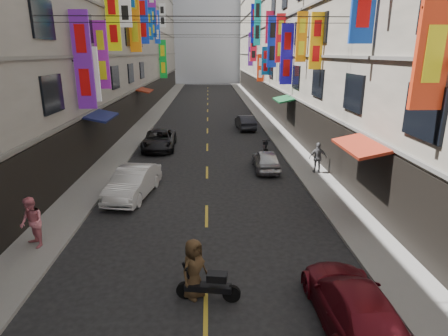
{
  "coord_description": "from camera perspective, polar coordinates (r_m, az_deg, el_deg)",
  "views": [
    {
      "loc": [
        0.15,
        3.48,
        6.6
      ],
      "look_at": [
        0.47,
        11.46,
        4.13
      ],
      "focal_mm": 30.0,
      "sensor_mm": 36.0,
      "label": 1
    }
  ],
  "objects": [
    {
      "name": "car_right_far",
      "position": [
        33.74,
        3.27,
        6.98
      ],
      "size": [
        1.69,
        4.01,
        1.29
      ],
      "primitive_type": "imported",
      "rotation": [
        0.0,
        0.0,
        3.23
      ],
      "color": "#25262C",
      "rests_on": "ground"
    },
    {
      "name": "sidewalk_left",
      "position": [
        39.55,
        -11.32,
        7.32
      ],
      "size": [
        2.0,
        90.0,
        0.12
      ],
      "primitive_type": "cube",
      "color": "slate",
      "rests_on": "ground"
    },
    {
      "name": "pedestrian_crossing",
      "position": [
        10.74,
        -4.63,
        -15.06
      ],
      "size": [
        1.01,
        1.03,
        1.76
      ],
      "primitive_type": "imported",
      "rotation": [
        0.0,
        0.0,
        0.83
      ],
      "color": "#442F1B",
      "rests_on": "ground"
    },
    {
      "name": "shop_signage",
      "position": [
        31.85,
        -3.06,
        21.73
      ],
      "size": [
        14.0,
        55.0,
        12.17
      ],
      "color": "#0E1DA8",
      "rests_on": "ground"
    },
    {
      "name": "car_left_far",
      "position": [
        27.08,
        -9.82,
        4.25
      ],
      "size": [
        2.3,
        4.8,
        1.32
      ],
      "primitive_type": "imported",
      "rotation": [
        0.0,
        0.0,
        0.02
      ],
      "color": "black",
      "rests_on": "ground"
    },
    {
      "name": "scooter_crossing",
      "position": [
        10.81,
        -2.26,
        -17.53
      ],
      "size": [
        1.8,
        0.59,
        1.14
      ],
      "rotation": [
        0.0,
        0.0,
        1.41
      ],
      "color": "black",
      "rests_on": "ground"
    },
    {
      "name": "overhead_cables",
      "position": [
        26.62,
        -2.84,
        21.9
      ],
      "size": [
        14.0,
        38.04,
        1.24
      ],
      "color": "black",
      "rests_on": "ground"
    },
    {
      "name": "building_row_right",
      "position": [
        40.41,
        15.76,
        20.67
      ],
      "size": [
        10.14,
        90.0,
        19.0
      ],
      "color": "#A69B8B",
      "rests_on": "ground"
    },
    {
      "name": "sidewalk_right",
      "position": [
        39.51,
        6.28,
        7.54
      ],
      "size": [
        2.0,
        90.0,
        0.12
      ],
      "primitive_type": "cube",
      "color": "slate",
      "rests_on": "ground"
    },
    {
      "name": "haze_block",
      "position": [
        88.63,
        -2.57,
        20.0
      ],
      "size": [
        18.0,
        8.0,
        22.0
      ],
      "primitive_type": "cube",
      "color": "silver",
      "rests_on": "ground"
    },
    {
      "name": "building_row_left",
      "position": [
        40.49,
        -21.11,
        20.19
      ],
      "size": [
        10.14,
        90.0,
        19.0
      ],
      "color": "gray",
      "rests_on": "ground"
    },
    {
      "name": "pedestrian_lfar",
      "position": [
        14.53,
        -27.25,
        -7.42
      ],
      "size": [
        1.04,
        1.05,
        1.81
      ],
      "primitive_type": "imported",
      "rotation": [
        0.0,
        0.0,
        -0.81
      ],
      "color": "pink",
      "rests_on": "sidewalk_left"
    },
    {
      "name": "pedestrian_rfar",
      "position": [
        21.56,
        14.11,
        1.54
      ],
      "size": [
        1.03,
        0.61,
        1.72
      ],
      "primitive_type": "imported",
      "rotation": [
        0.0,
        0.0,
        3.18
      ],
      "color": "#59585B",
      "rests_on": "sidewalk_right"
    },
    {
      "name": "car_right_near",
      "position": [
        10.38,
        19.08,
        -19.03
      ],
      "size": [
        1.83,
        4.33,
        1.25
      ],
      "primitive_type": "imported",
      "rotation": [
        0.0,
        0.0,
        3.16
      ],
      "color": "maroon",
      "rests_on": "ground"
    },
    {
      "name": "car_left_mid",
      "position": [
        18.25,
        -13.69,
        -2.16
      ],
      "size": [
        2.22,
        4.52,
        1.42
      ],
      "primitive_type": "imported",
      "rotation": [
        0.0,
        0.0,
        -0.17
      ],
      "color": "silver",
      "rests_on": "ground"
    },
    {
      "name": "lane_markings",
      "position": [
        36.13,
        -2.53,
        6.64
      ],
      "size": [
        0.12,
        80.2,
        0.01
      ],
      "color": "gold",
      "rests_on": "ground"
    },
    {
      "name": "scooter_far_right",
      "position": [
        25.56,
        6.33,
        3.13
      ],
      "size": [
        0.5,
        1.8,
        1.14
      ],
      "rotation": [
        0.0,
        0.0,
        3.06
      ],
      "color": "black",
      "rests_on": "ground"
    },
    {
      "name": "street_awnings",
      "position": [
        22.85,
        -5.88,
        8.02
      ],
      "size": [
        13.99,
        35.2,
        0.41
      ],
      "color": "#16522B",
      "rests_on": "ground"
    },
    {
      "name": "car_right_mid",
      "position": [
        21.97,
        6.45,
        1.23
      ],
      "size": [
        1.48,
        3.57,
        1.21
      ],
      "primitive_type": "imported",
      "rotation": [
        0.0,
        0.0,
        3.13
      ],
      "color": "#BBBAC0",
      "rests_on": "ground"
    }
  ]
}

